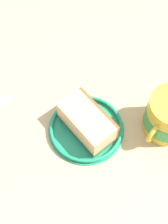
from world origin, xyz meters
TOP-DOWN VIEW (x-y plane):
  - ground_plane at (0.00, 0.00)cm, footprint 153.88×153.88cm
  - small_plate at (-2.09, 3.20)cm, footprint 15.73×15.73cm
  - cake_slice at (-2.35, 3.12)cm, footprint 9.58×13.11cm

SIDE VIEW (x-z plane):
  - ground_plane at x=0.00cm, z-range -2.89..0.00cm
  - small_plate at x=-2.09cm, z-range -0.01..1.55cm
  - cake_slice at x=-2.35cm, z-range 0.87..6.24cm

